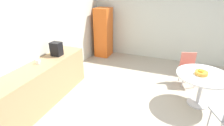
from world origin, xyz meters
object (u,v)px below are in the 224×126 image
Objects in this scene: coffee_maker at (56,49)px; chair_coral at (188,65)px; round_table at (202,80)px; mug_white at (38,62)px; locker_cabinet at (104,32)px; fruit_bowl at (201,73)px.

chair_coral is at bearing -64.22° from coffee_maker.
round_table is 3.50m from mug_white.
coffee_maker is at bearing 115.78° from chair_coral.
locker_cabinet is at bearing -3.29° from mug_white.
mug_white is (-1.04, 3.26, 0.17)m from fruit_bowl.
mug_white reaches higher than chair_coral.
locker_cabinet reaches higher than mug_white.
round_table is 0.96m from chair_coral.
coffee_maker is at bearing -8.00° from mug_white.
mug_white is 0.57m from coffee_maker.
coffee_maker is (0.55, -0.08, 0.11)m from mug_white.
coffee_maker is (-0.49, 3.18, 0.28)m from fruit_bowl.
round_table is 1.30× the size of chair_coral.
locker_cabinet reaches higher than chair_coral.
mug_white is at bearing 107.81° from round_table.
locker_cabinet reaches higher than round_table.
mug_white is (-1.07, 3.31, 0.35)m from round_table.
locker_cabinet reaches higher than coffee_maker.
round_table is 8.40× the size of mug_white.
mug_white is (-3.08, 0.18, 0.09)m from locker_cabinet.
locker_cabinet is 6.55× the size of fruit_bowl.
coffee_maker is (-0.51, 3.24, 0.46)m from round_table.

